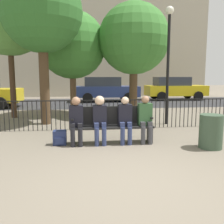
% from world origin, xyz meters
% --- Properties ---
extents(ground_plane, '(80.00, 80.00, 0.00)m').
position_xyz_m(ground_plane, '(0.00, 0.00, 0.00)').
color(ground_plane, '#706656').
extents(park_bench, '(2.08, 0.45, 0.92)m').
position_xyz_m(park_bench, '(0.00, 2.45, 0.50)').
color(park_bench, black).
rests_on(park_bench, ground).
extents(seated_person_0, '(0.34, 0.39, 1.19)m').
position_xyz_m(seated_person_0, '(-0.89, 2.32, 0.67)').
color(seated_person_0, black).
rests_on(seated_person_0, ground).
extents(seated_person_1, '(0.34, 0.39, 1.21)m').
position_xyz_m(seated_person_1, '(-0.31, 2.32, 0.69)').
color(seated_person_1, navy).
rests_on(seated_person_1, ground).
extents(seated_person_2, '(0.34, 0.39, 1.18)m').
position_xyz_m(seated_person_2, '(0.32, 2.32, 0.66)').
color(seated_person_2, navy).
rests_on(seated_person_2, ground).
extents(seated_person_3, '(0.34, 0.39, 1.20)m').
position_xyz_m(seated_person_3, '(0.84, 2.32, 0.67)').
color(seated_person_3, '#3D3D42').
rests_on(seated_person_3, ground).
extents(backpack, '(0.32, 0.28, 0.36)m').
position_xyz_m(backpack, '(-1.30, 2.39, 0.18)').
color(backpack, navy).
rests_on(backpack, ground).
extents(fence_railing, '(9.01, 0.03, 0.95)m').
position_xyz_m(fence_railing, '(-0.02, 4.10, 0.56)').
color(fence_railing, black).
rests_on(fence_railing, ground).
extents(tree_0, '(2.74, 2.74, 5.20)m').
position_xyz_m(tree_0, '(-2.02, 5.21, 3.79)').
color(tree_0, '#4C3823').
rests_on(tree_0, ground).
extents(tree_1, '(2.94, 2.94, 4.69)m').
position_xyz_m(tree_1, '(1.45, 6.68, 3.20)').
color(tree_1, '#4C3823').
rests_on(tree_1, ground).
extents(tree_2, '(2.94, 2.94, 4.50)m').
position_xyz_m(tree_2, '(-1.10, 7.51, 3.02)').
color(tree_2, brown).
rests_on(tree_2, ground).
extents(tree_3, '(3.03, 3.03, 5.50)m').
position_xyz_m(tree_3, '(-3.49, 6.77, 3.98)').
color(tree_3, '#422D1E').
rests_on(tree_3, ground).
extents(lamp_post, '(0.28, 0.28, 4.00)m').
position_xyz_m(lamp_post, '(2.23, 4.68, 2.62)').
color(lamp_post, black).
rests_on(lamp_post, ground).
extents(street_surface, '(24.00, 6.00, 0.01)m').
position_xyz_m(street_surface, '(0.00, 12.00, 0.00)').
color(street_surface, '#2B2B2D').
rests_on(street_surface, ground).
extents(parked_car_0, '(4.20, 1.94, 1.62)m').
position_xyz_m(parked_car_0, '(0.87, 12.76, 0.84)').
color(parked_car_0, navy).
rests_on(parked_car_0, ground).
extents(parked_car_1, '(4.20, 1.94, 1.62)m').
position_xyz_m(parked_car_1, '(5.86, 13.37, 0.84)').
color(parked_car_1, yellow).
rests_on(parked_car_1, ground).
extents(trash_bin, '(0.54, 0.54, 0.80)m').
position_xyz_m(trash_bin, '(2.26, 1.65, 0.40)').
color(trash_bin, '#384C38').
rests_on(trash_bin, ground).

